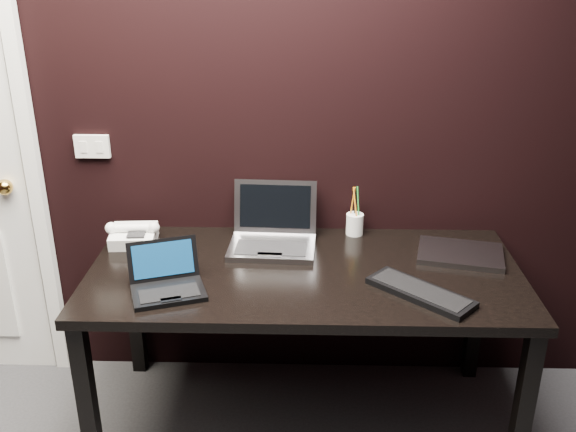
{
  "coord_description": "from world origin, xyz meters",
  "views": [
    {
      "loc": [
        0.29,
        -0.84,
        1.91
      ],
      "look_at": [
        0.24,
        1.35,
        0.99
      ],
      "focal_mm": 40.0,
      "sensor_mm": 36.0,
      "label": 1
    }
  ],
  "objects_px": {
    "netbook": "(167,283)",
    "silver_laptop": "(273,236)",
    "ext_keyboard": "(420,292)",
    "desk": "(305,287)",
    "pen_cup": "(355,223)",
    "desk_phone": "(134,235)",
    "mobile_phone": "(138,258)",
    "closed_laptop": "(460,254)"
  },
  "relations": [
    {
      "from": "pen_cup",
      "to": "ext_keyboard",
      "type": "bearing_deg",
      "value": -69.11
    },
    {
      "from": "silver_laptop",
      "to": "desk_phone",
      "type": "bearing_deg",
      "value": 179.51
    },
    {
      "from": "closed_laptop",
      "to": "pen_cup",
      "type": "bearing_deg",
      "value": 153.37
    },
    {
      "from": "closed_laptop",
      "to": "desk_phone",
      "type": "relative_size",
      "value": 1.66
    },
    {
      "from": "desk",
      "to": "mobile_phone",
      "type": "bearing_deg",
      "value": 178.83
    },
    {
      "from": "silver_laptop",
      "to": "ext_keyboard",
      "type": "relative_size",
      "value": 0.96
    },
    {
      "from": "ext_keyboard",
      "to": "pen_cup",
      "type": "relative_size",
      "value": 1.74
    },
    {
      "from": "netbook",
      "to": "closed_laptop",
      "type": "distance_m",
      "value": 1.19
    },
    {
      "from": "ext_keyboard",
      "to": "mobile_phone",
      "type": "distance_m",
      "value": 1.1
    },
    {
      "from": "desk",
      "to": "closed_laptop",
      "type": "xyz_separation_m",
      "value": [
        0.64,
        0.13,
        0.09
      ]
    },
    {
      "from": "mobile_phone",
      "to": "netbook",
      "type": "bearing_deg",
      "value": -51.55
    },
    {
      "from": "silver_laptop",
      "to": "closed_laptop",
      "type": "xyz_separation_m",
      "value": [
        0.77,
        -0.08,
        -0.04
      ]
    },
    {
      "from": "ext_keyboard",
      "to": "closed_laptop",
      "type": "xyz_separation_m",
      "value": [
        0.22,
        0.32,
        -0.0
      ]
    },
    {
      "from": "netbook",
      "to": "pen_cup",
      "type": "distance_m",
      "value": 0.9
    },
    {
      "from": "desk",
      "to": "netbook",
      "type": "xyz_separation_m",
      "value": [
        -0.51,
        -0.18,
        0.11
      ]
    },
    {
      "from": "netbook",
      "to": "mobile_phone",
      "type": "distance_m",
      "value": 0.25
    },
    {
      "from": "netbook",
      "to": "desk_phone",
      "type": "height_order",
      "value": "netbook"
    },
    {
      "from": "silver_laptop",
      "to": "netbook",
      "type": "bearing_deg",
      "value": -133.17
    },
    {
      "from": "silver_laptop",
      "to": "mobile_phone",
      "type": "xyz_separation_m",
      "value": [
        -0.53,
        -0.2,
        -0.01
      ]
    },
    {
      "from": "silver_laptop",
      "to": "desk_phone",
      "type": "height_order",
      "value": "silver_laptop"
    },
    {
      "from": "desk_phone",
      "to": "closed_laptop",
      "type": "bearing_deg",
      "value": -3.49
    },
    {
      "from": "netbook",
      "to": "silver_laptop",
      "type": "height_order",
      "value": "silver_laptop"
    },
    {
      "from": "ext_keyboard",
      "to": "mobile_phone",
      "type": "height_order",
      "value": "mobile_phone"
    },
    {
      "from": "desk",
      "to": "pen_cup",
      "type": "distance_m",
      "value": 0.43
    },
    {
      "from": "desk",
      "to": "netbook",
      "type": "distance_m",
      "value": 0.55
    },
    {
      "from": "closed_laptop",
      "to": "pen_cup",
      "type": "relative_size",
      "value": 1.73
    },
    {
      "from": "ext_keyboard",
      "to": "desk",
      "type": "bearing_deg",
      "value": 155.74
    },
    {
      "from": "ext_keyboard",
      "to": "mobile_phone",
      "type": "xyz_separation_m",
      "value": [
        -1.08,
        0.2,
        0.02
      ]
    },
    {
      "from": "closed_laptop",
      "to": "desk",
      "type": "bearing_deg",
      "value": -168.22
    },
    {
      "from": "silver_laptop",
      "to": "pen_cup",
      "type": "relative_size",
      "value": 1.67
    },
    {
      "from": "silver_laptop",
      "to": "pen_cup",
      "type": "distance_m",
      "value": 0.38
    },
    {
      "from": "netbook",
      "to": "ext_keyboard",
      "type": "height_order",
      "value": "netbook"
    },
    {
      "from": "netbook",
      "to": "silver_laptop",
      "type": "xyz_separation_m",
      "value": [
        0.37,
        0.4,
        0.01
      ]
    },
    {
      "from": "desk",
      "to": "mobile_phone",
      "type": "relative_size",
      "value": 19.59
    },
    {
      "from": "desk_phone",
      "to": "mobile_phone",
      "type": "height_order",
      "value": "desk_phone"
    },
    {
      "from": "closed_laptop",
      "to": "pen_cup",
      "type": "xyz_separation_m",
      "value": [
        -0.42,
        0.21,
        0.04
      ]
    },
    {
      "from": "netbook",
      "to": "desk_phone",
      "type": "distance_m",
      "value": 0.46
    },
    {
      "from": "desk",
      "to": "ext_keyboard",
      "type": "relative_size",
      "value": 4.4
    },
    {
      "from": "closed_laptop",
      "to": "mobile_phone",
      "type": "xyz_separation_m",
      "value": [
        -1.3,
        -0.12,
        0.02
      ]
    },
    {
      "from": "ext_keyboard",
      "to": "desk_phone",
      "type": "xyz_separation_m",
      "value": [
        -1.15,
        0.41,
        0.03
      ]
    },
    {
      "from": "netbook",
      "to": "desk_phone",
      "type": "relative_size",
      "value": 1.39
    },
    {
      "from": "mobile_phone",
      "to": "silver_laptop",
      "type": "bearing_deg",
      "value": 20.56
    }
  ]
}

